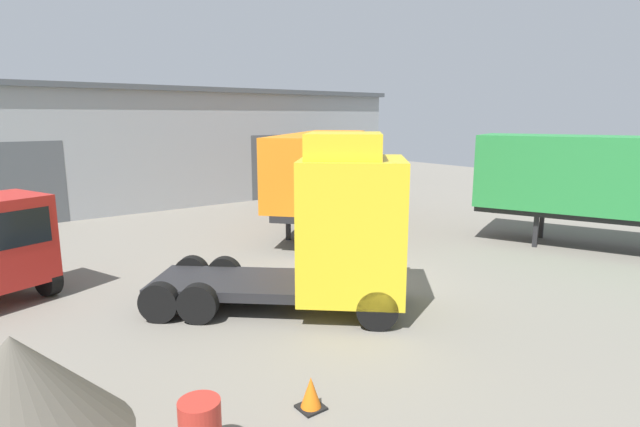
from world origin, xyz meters
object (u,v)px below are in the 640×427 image
tractor_unit_yellow (335,229)px  container_trailer_grey (322,167)px  traffic_cone (311,394)px  gravel_pile (16,392)px

tractor_unit_yellow → container_trailer_grey: (5.47, 7.67, 0.51)m
traffic_cone → gravel_pile: bearing=155.6°
gravel_pile → traffic_cone: 4.25m
traffic_cone → container_trailer_grey: bearing=51.9°
tractor_unit_yellow → gravel_pile: (-6.81, -1.34, -1.17)m
tractor_unit_yellow → container_trailer_grey: tractor_unit_yellow is taller
container_trailer_grey → traffic_cone: 13.86m
container_trailer_grey → traffic_cone: container_trailer_grey is taller
tractor_unit_yellow → traffic_cone: (-2.97, -3.08, -1.76)m
gravel_pile → traffic_cone: size_ratio=5.55×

